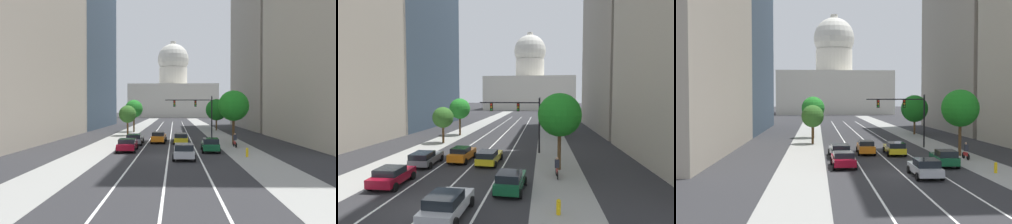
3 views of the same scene
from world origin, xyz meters
TOP-DOWN VIEW (x-y plane):
  - ground_plane at (0.00, 40.00)m, footprint 400.00×400.00m
  - sidewalk_left at (-8.17, 35.00)m, footprint 4.23×130.00m
  - sidewalk_right at (8.17, 35.00)m, footprint 4.23×130.00m
  - lane_stripe_left at (-3.02, 25.00)m, footprint 0.16×90.00m
  - lane_stripe_center at (0.00, 25.00)m, footprint 0.16×90.00m
  - lane_stripe_right at (3.02, 25.00)m, footprint 0.16×90.00m
  - office_tower_far_left at (-26.70, 42.77)m, footprint 21.18×30.80m
  - office_tower_far_right at (26.02, 40.59)m, footprint 19.77×29.68m
  - capitol_building at (0.00, 121.65)m, footprint 42.18×29.28m
  - car_yellow at (1.50, 10.88)m, footprint 2.11×4.78m
  - car_crimson at (-4.53, 3.72)m, footprint 2.21×4.16m
  - car_gray at (-4.52, 9.57)m, footprint 2.24×4.66m
  - car_orange at (-1.52, 11.70)m, footprint 2.08×4.47m
  - car_green at (4.53, 3.60)m, footprint 2.11×4.15m
  - car_silver at (1.51, -0.91)m, footprint 2.14×4.36m
  - traffic_signal_mast at (4.08, 16.74)m, footprint 7.26×0.39m
  - fire_hydrant at (7.69, 0.27)m, footprint 0.26×0.35m
  - cyclist at (7.95, 7.29)m, footprint 0.38×1.70m
  - street_tree_near_left at (-7.40, 21.70)m, footprint 2.99×2.99m
  - street_tree_mid_left at (-7.40, 29.54)m, footprint 3.53×3.53m
  - street_tree_far_right at (8.26, 9.79)m, footprint 3.95×3.95m
  - street_tree_near_right at (9.46, 33.64)m, footprint 4.50×4.50m

SIDE VIEW (x-z plane):
  - ground_plane at x=0.00m, z-range 0.00..0.00m
  - sidewalk_left at x=-8.17m, z-range 0.00..0.01m
  - sidewalk_right at x=8.17m, z-range 0.00..0.01m
  - lane_stripe_left at x=-3.02m, z-range 0.01..0.02m
  - lane_stripe_center at x=0.00m, z-range 0.01..0.02m
  - lane_stripe_right at x=3.02m, z-range 0.01..0.02m
  - fire_hydrant at x=7.69m, z-range 0.01..0.92m
  - car_crimson at x=-4.53m, z-range 0.03..1.45m
  - car_gray at x=-4.52m, z-range 0.04..1.46m
  - car_yellow at x=1.50m, z-range 0.04..1.46m
  - car_silver at x=1.51m, z-range 0.02..1.48m
  - car_orange at x=-1.52m, z-range 0.03..1.53m
  - car_green at x=4.53m, z-range 0.02..1.55m
  - cyclist at x=7.95m, z-range -0.01..1.71m
  - street_tree_near_left at x=-7.40m, z-range 1.07..6.24m
  - street_tree_near_right at x=9.46m, z-range 1.03..7.62m
  - street_tree_mid_left at x=-7.40m, z-range 1.37..7.70m
  - traffic_signal_mast at x=4.08m, z-range 1.36..7.90m
  - street_tree_far_right at x=8.26m, z-range 1.52..8.54m
  - capitol_building at x=0.00m, z-range -6.97..31.34m
  - office_tower_far_right at x=26.02m, z-range 0.04..38.46m
  - office_tower_far_left at x=-26.70m, z-range 0.04..54.00m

